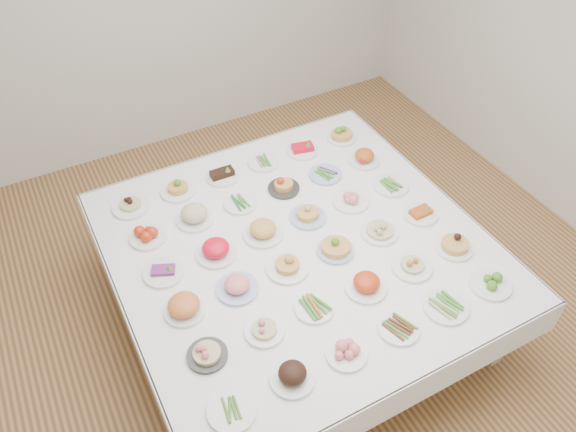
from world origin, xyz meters
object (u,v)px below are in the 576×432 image
display_table (298,250)px  dish_35 (342,132)px  dish_0 (232,410)px  dish_18 (163,269)px

display_table → dish_35: size_ratio=10.31×
dish_0 → dish_35: (1.76, 1.75, 0.05)m
dish_0 → dish_18: bearing=90.1°
display_table → dish_18: (-0.88, 0.17, 0.11)m
display_table → dish_0: bearing=-135.0°
dish_18 → display_table: bearing=-11.1°
dish_0 → display_table: bearing=45.0°
dish_35 → display_table: bearing=-135.5°
dish_35 → dish_18: bearing=-158.5°
dish_0 → dish_35: bearing=44.8°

